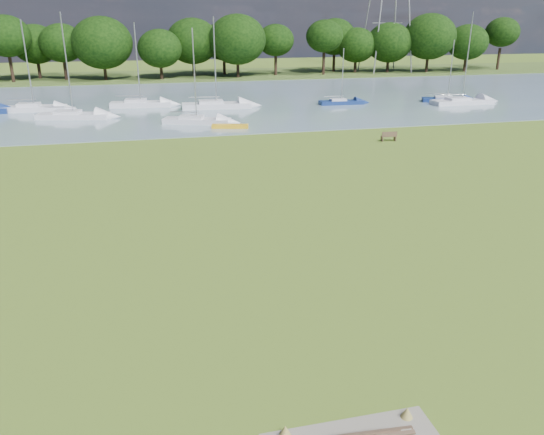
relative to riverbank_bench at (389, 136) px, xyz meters
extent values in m
plane|color=olive|center=(-14.99, -16.86, -0.40)|extent=(220.00, 220.00, 0.00)
cube|color=slate|center=(-14.99, 25.14, -0.40)|extent=(220.00, 40.00, 0.10)
cube|color=#4C6626|center=(-14.99, 55.14, -0.40)|extent=(220.00, 20.00, 0.40)
cube|color=brown|center=(-0.56, 0.08, -0.20)|extent=(0.09, 0.39, 0.40)
cube|color=brown|center=(0.56, 0.03, -0.20)|extent=(0.09, 0.39, 0.40)
cube|color=brown|center=(0.00, 0.06, 0.00)|extent=(1.31, 0.45, 0.04)
cube|color=brown|center=(-0.01, -0.11, 0.20)|extent=(1.29, 0.11, 0.39)
cube|color=gold|center=(-11.69, 8.17, -0.19)|extent=(3.37, 1.54, 0.33)
cylinder|color=black|center=(-37.99, 51.14, 1.57)|extent=(0.46, 0.46, 3.54)
ellipsoid|color=black|center=(-37.99, 51.14, 5.90)|extent=(6.50, 6.50, 5.52)
cylinder|color=black|center=(-30.99, 51.14, 1.70)|extent=(0.46, 0.46, 3.81)
ellipsoid|color=black|center=(-30.99, 51.14, 6.36)|extent=(7.42, 7.42, 6.31)
cylinder|color=black|center=(-23.99, 51.14, 1.30)|extent=(0.46, 0.46, 3.01)
ellipsoid|color=black|center=(-23.99, 51.14, 4.98)|extent=(8.35, 8.35, 7.10)
cylinder|color=black|center=(-16.99, 51.14, 1.44)|extent=(0.46, 0.46, 3.27)
ellipsoid|color=black|center=(-16.99, 51.14, 5.44)|extent=(6.50, 6.50, 5.52)
cylinder|color=black|center=(-9.99, 51.14, 1.57)|extent=(0.46, 0.46, 3.54)
ellipsoid|color=black|center=(-9.99, 51.14, 5.90)|extent=(7.42, 7.42, 6.31)
cylinder|color=black|center=(-2.99, 51.14, 1.70)|extent=(0.46, 0.46, 3.81)
ellipsoid|color=black|center=(-2.99, 51.14, 6.36)|extent=(8.35, 8.35, 7.10)
cylinder|color=black|center=(4.01, 51.14, 1.30)|extent=(0.46, 0.46, 3.01)
ellipsoid|color=black|center=(4.01, 51.14, 4.98)|extent=(6.50, 6.50, 5.52)
cylinder|color=black|center=(11.01, 51.14, 1.44)|extent=(0.46, 0.46, 3.27)
ellipsoid|color=black|center=(11.01, 51.14, 5.44)|extent=(7.42, 7.42, 6.31)
cylinder|color=black|center=(18.01, 51.14, 1.57)|extent=(0.46, 0.46, 3.54)
ellipsoid|color=black|center=(18.01, 51.14, 5.90)|extent=(8.35, 8.35, 7.10)
cylinder|color=black|center=(25.01, 51.14, 1.70)|extent=(0.46, 0.46, 3.81)
ellipsoid|color=black|center=(25.01, 51.14, 6.36)|extent=(6.50, 6.50, 5.52)
cylinder|color=black|center=(32.01, 51.14, 1.30)|extent=(0.46, 0.46, 3.01)
ellipsoid|color=black|center=(32.01, 51.14, 4.98)|extent=(7.42, 7.42, 6.31)
cylinder|color=black|center=(39.01, 51.14, 1.44)|extent=(0.46, 0.46, 3.27)
ellipsoid|color=black|center=(39.01, 51.14, 5.44)|extent=(8.35, 8.35, 7.10)
cylinder|color=black|center=(46.01, 51.14, 1.57)|extent=(0.46, 0.46, 3.54)
ellipsoid|color=black|center=(46.01, 51.14, 5.90)|extent=(6.50, 6.50, 5.52)
cube|color=silver|center=(-14.38, 11.11, -0.02)|extent=(6.48, 3.88, 0.66)
cube|color=silver|center=(-14.85, 11.29, 0.39)|extent=(2.54, 2.07, 0.43)
cylinder|color=#A5A8AD|center=(-14.38, 11.11, 4.14)|extent=(0.11, 0.11, 8.03)
cube|color=silver|center=(-11.32, 19.63, 0.04)|extent=(7.60, 2.56, 0.79)
cube|color=silver|center=(-11.92, 19.67, 0.52)|extent=(2.72, 1.81, 0.51)
cylinder|color=#A5A8AD|center=(-11.32, 19.63, 4.67)|extent=(0.14, 0.14, 8.91)
cube|color=silver|center=(-25.95, 16.60, 0.00)|extent=(7.21, 3.41, 0.71)
cube|color=silver|center=(-26.49, 16.72, 0.43)|extent=(2.71, 2.02, 0.46)
cylinder|color=#A5A8AD|center=(-25.95, 16.60, 4.84)|extent=(0.12, 0.12, 9.37)
cube|color=navy|center=(15.86, 17.77, -0.04)|extent=(5.96, 3.64, 0.63)
cube|color=silver|center=(15.43, 17.94, 0.34)|extent=(2.35, 1.93, 0.40)
cylinder|color=#A5A8AD|center=(15.86, 17.77, 3.36)|extent=(0.11, 0.11, 6.54)
cube|color=navy|center=(3.02, 19.01, -0.05)|extent=(5.14, 1.61, 0.60)
cube|color=silver|center=(2.62, 19.02, 0.31)|extent=(1.82, 1.18, 0.38)
cylinder|color=#A5A8AD|center=(3.02, 19.01, 2.95)|extent=(0.10, 0.10, 5.75)
cube|color=silver|center=(16.63, 15.93, 0.00)|extent=(7.36, 2.31, 0.71)
cube|color=silver|center=(16.05, 15.91, 0.43)|extent=(2.61, 1.70, 0.46)
cylinder|color=#A5A8AD|center=(16.63, 15.93, 4.89)|extent=(0.12, 0.12, 9.46)
cube|color=silver|center=(-30.47, 22.09, 0.05)|extent=(6.49, 2.09, 0.80)
cube|color=silver|center=(-30.98, 22.12, 0.53)|extent=(2.31, 1.51, 0.51)
cylinder|color=#A5A8AD|center=(-30.47, 22.09, 4.54)|extent=(0.14, 0.14, 8.65)
cube|color=silver|center=(-19.42, 22.57, 0.04)|extent=(6.78, 2.49, 0.78)
cube|color=silver|center=(-19.95, 22.62, 0.52)|extent=(2.45, 1.68, 0.50)
cylinder|color=#A5A8AD|center=(-19.42, 22.57, 4.36)|extent=(0.13, 0.13, 8.30)
camera|label=1|loc=(-19.12, -39.05, 9.02)|focal=35.00mm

